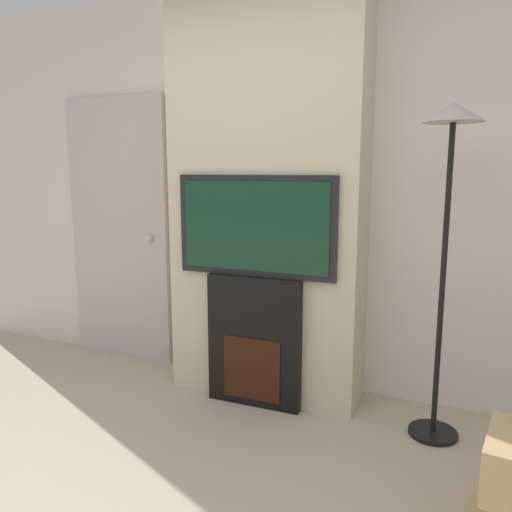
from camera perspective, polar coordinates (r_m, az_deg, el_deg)
The scene contains 6 objects.
wall_back at distance 3.41m, azimuth 2.81°, elevation 7.70°, with size 6.00×0.06×2.70m.
chimney_breast at distance 3.20m, azimuth 1.40°, elevation 7.57°, with size 1.23×0.40×2.70m.
fireplace at distance 3.19m, azimuth -0.01°, elevation -9.64°, with size 0.61×0.15×0.83m.
television at distance 3.02m, azimuth -0.02°, elevation 3.43°, with size 1.01×0.07×0.61m.
floor_lamp at distance 2.79m, azimuth 21.20°, elevation 7.73°, with size 0.31×0.31×1.81m.
entry_door at distance 4.03m, azimuth -15.38°, elevation 2.81°, with size 0.87×0.09×2.02m.
Camera 1 is at (1.15, -1.18, 1.48)m, focal length 35.00 mm.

